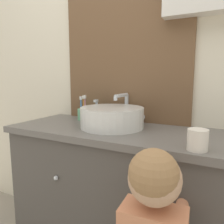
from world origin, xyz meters
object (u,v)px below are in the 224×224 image
(toothbrush_holder, at_px, (84,114))
(soap_dispenser, at_px, (97,112))
(sink_basin, at_px, (112,117))
(drinking_cup, at_px, (198,140))

(toothbrush_holder, distance_m, soap_dispenser, 0.10)
(sink_basin, distance_m, soap_dispenser, 0.22)
(toothbrush_holder, bearing_deg, sink_basin, -23.02)
(soap_dispenser, bearing_deg, toothbrush_holder, -174.13)
(sink_basin, xyz_separation_m, soap_dispenser, (-0.18, 0.13, -0.01))
(soap_dispenser, distance_m, drinking_cup, 0.74)
(sink_basin, distance_m, drinking_cup, 0.52)
(sink_basin, bearing_deg, toothbrush_holder, 156.98)
(toothbrush_holder, bearing_deg, soap_dispenser, 5.87)
(sink_basin, relative_size, drinking_cup, 4.89)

